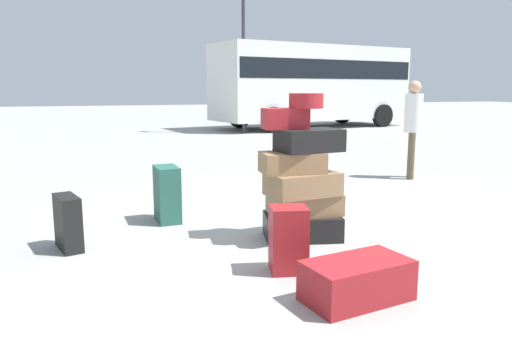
# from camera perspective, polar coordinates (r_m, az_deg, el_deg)

# --- Properties ---
(ground_plane) EXTENTS (80.00, 80.00, 0.00)m
(ground_plane) POSITION_cam_1_polar(r_m,az_deg,el_deg) (5.50, 6.70, -6.96)
(ground_plane) COLOR #9E9E99
(suitcase_tower) EXTENTS (0.89, 0.64, 1.51)m
(suitcase_tower) POSITION_cam_1_polar(r_m,az_deg,el_deg) (5.04, 5.37, -1.23)
(suitcase_tower) COLOR black
(suitcase_tower) RESTS_ON ground
(suitcase_maroon_white_trunk) EXTENTS (0.36, 0.34, 0.57)m
(suitcase_maroon_white_trunk) POSITION_cam_1_polar(r_m,az_deg,el_deg) (4.21, 3.83, -8.08)
(suitcase_maroon_white_trunk) COLOR maroon
(suitcase_maroon_white_trunk) RESTS_ON ground
(suitcase_maroon_behind_tower) EXTENTS (0.86, 0.57, 0.31)m
(suitcase_maroon_behind_tower) POSITION_cam_1_polar(r_m,az_deg,el_deg) (3.78, 11.78, -12.53)
(suitcase_maroon_behind_tower) COLOR maroon
(suitcase_maroon_behind_tower) RESTS_ON ground
(suitcase_teal_right_side) EXTENTS (0.28, 0.45, 0.66)m
(suitcase_teal_right_side) POSITION_cam_1_polar(r_m,az_deg,el_deg) (5.82, -10.40, -2.75)
(suitcase_teal_right_side) COLOR #26594C
(suitcase_teal_right_side) RESTS_ON ground
(suitcase_black_foreground_far) EXTENTS (0.29, 0.47, 0.54)m
(suitcase_black_foreground_far) POSITION_cam_1_polar(r_m,az_deg,el_deg) (5.11, -21.22, -5.74)
(suitcase_black_foreground_far) COLOR black
(suitcase_black_foreground_far) RESTS_ON ground
(person_bearded_onlooker) EXTENTS (0.30, 0.30, 1.69)m
(person_bearded_onlooker) POSITION_cam_1_polar(r_m,az_deg,el_deg) (8.83, 17.97, 5.58)
(person_bearded_onlooker) COLOR brown
(person_bearded_onlooker) RESTS_ON ground
(parked_bus) EXTENTS (8.35, 4.11, 3.15)m
(parked_bus) POSITION_cam_1_polar(r_m,az_deg,el_deg) (19.57, 6.67, 10.43)
(parked_bus) COLOR silver
(parked_bus) RESTS_ON ground
(lamp_post) EXTENTS (0.36, 0.36, 6.29)m
(lamp_post) POSITION_cam_1_polar(r_m,az_deg,el_deg) (17.00, -1.50, 18.25)
(lamp_post) COLOR #333338
(lamp_post) RESTS_ON ground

